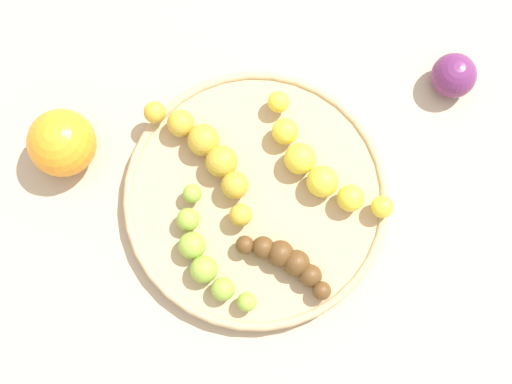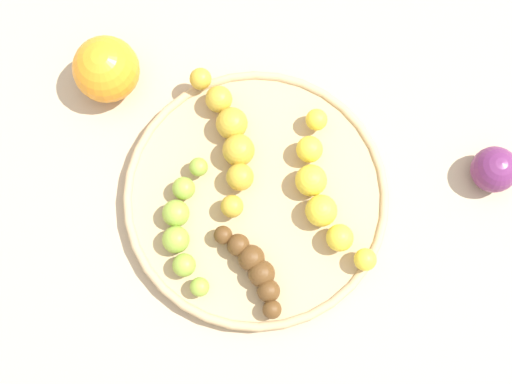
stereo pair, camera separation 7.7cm
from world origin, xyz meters
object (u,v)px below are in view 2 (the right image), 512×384
(plum_purple, at_px, (494,169))
(orange_fruit, at_px, (106,69))
(banana_yellow, at_px, (323,193))
(banana_overripe, at_px, (254,267))
(fruit_bowl, at_px, (256,197))
(banana_spotted, at_px, (230,138))
(banana_green, at_px, (182,226))

(plum_purple, height_order, orange_fruit, orange_fruit)
(banana_yellow, height_order, plum_purple, banana_yellow)
(banana_overripe, bearing_deg, fruit_bowl, 54.86)
(banana_yellow, bearing_deg, banana_spotted, -48.97)
(banana_overripe, distance_m, banana_spotted, 0.15)
(banana_spotted, xyz_separation_m, orange_fruit, (0.04, -0.16, 0.00))
(fruit_bowl, xyz_separation_m, banana_green, (0.08, -0.03, 0.02))
(fruit_bowl, distance_m, banana_overripe, 0.08)
(banana_overripe, distance_m, banana_yellow, 0.11)
(orange_fruit, bearing_deg, fruit_bowl, 94.05)
(banana_yellow, relative_size, banana_spotted, 1.10)
(fruit_bowl, xyz_separation_m, banana_overripe, (0.06, 0.06, 0.02))
(banana_yellow, relative_size, plum_purple, 3.25)
(fruit_bowl, bearing_deg, banana_spotted, -110.59)
(plum_purple, bearing_deg, banana_yellow, -37.06)
(banana_overripe, bearing_deg, banana_spotted, 67.10)
(banana_yellow, xyz_separation_m, orange_fruit, (0.07, -0.27, 0.00))
(banana_spotted, height_order, plum_purple, banana_spotted)
(fruit_bowl, height_order, banana_yellow, banana_yellow)
(banana_spotted, bearing_deg, banana_yellow, -45.63)
(plum_purple, bearing_deg, orange_fruit, -60.58)
(fruit_bowl, xyz_separation_m, plum_purple, (-0.21, 0.17, 0.01))
(banana_spotted, xyz_separation_m, plum_purple, (-0.18, 0.23, -0.01))
(banana_overripe, relative_size, plum_purple, 2.18)
(banana_overripe, relative_size, banana_spotted, 0.74)
(banana_yellow, xyz_separation_m, banana_green, (0.13, -0.08, -0.00))
(fruit_bowl, relative_size, plum_purple, 5.71)
(banana_green, height_order, orange_fruit, orange_fruit)
(banana_yellow, height_order, banana_green, banana_yellow)
(fruit_bowl, height_order, plum_purple, plum_purple)
(banana_green, bearing_deg, orange_fruit, -64.94)
(fruit_bowl, distance_m, plum_purple, 0.27)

